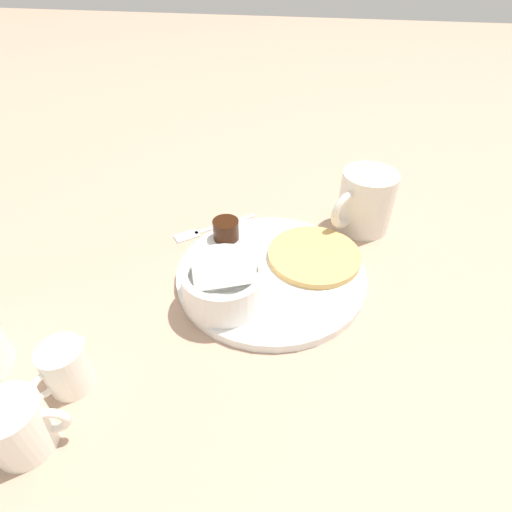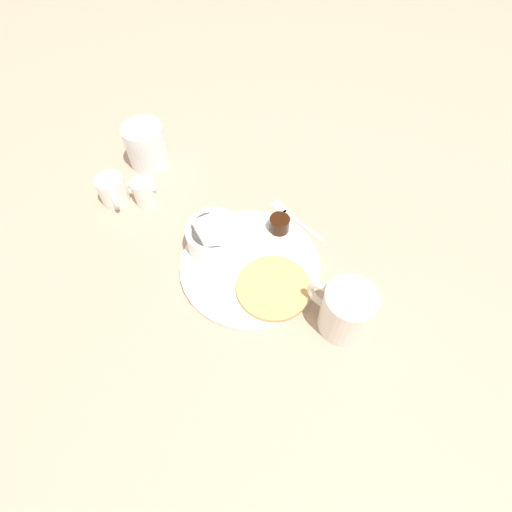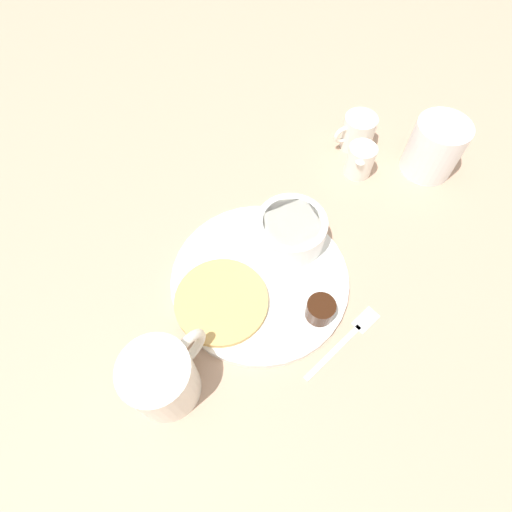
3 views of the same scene
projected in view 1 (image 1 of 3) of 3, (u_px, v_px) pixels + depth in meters
ground_plane at (271, 277)px, 0.53m from camera, size 4.00×4.00×0.00m
plate at (271, 274)px, 0.53m from camera, size 0.25×0.25×0.01m
pancake_stack at (314, 255)px, 0.54m from camera, size 0.13×0.13×0.01m
bowl at (224, 283)px, 0.47m from camera, size 0.10×0.10×0.05m
syrup_cup at (226, 230)px, 0.57m from camera, size 0.04×0.04×0.03m
butter_ramekin at (205, 289)px, 0.48m from camera, size 0.04×0.04×0.04m
coffee_mug at (365, 202)px, 0.59m from camera, size 0.10×0.09×0.09m
creamer_pitcher_near at (66, 367)px, 0.39m from camera, size 0.06×0.04×0.06m
creamer_pitcher_far at (18, 426)px, 0.34m from camera, size 0.05×0.08×0.06m
fork at (206, 229)px, 0.61m from camera, size 0.10×0.11×0.00m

